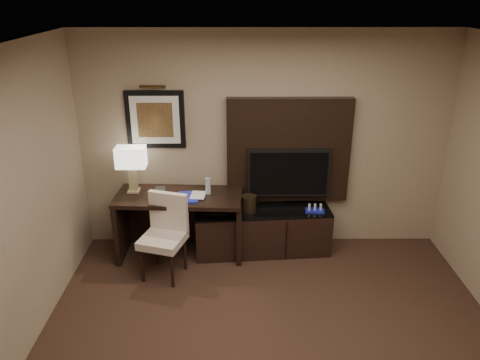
{
  "coord_description": "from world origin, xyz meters",
  "views": [
    {
      "loc": [
        -0.32,
        -2.94,
        3.14
      ],
      "look_at": [
        -0.29,
        1.8,
        1.15
      ],
      "focal_mm": 35.0,
      "sensor_mm": 36.0,
      "label": 1
    }
  ],
  "objects_px": {
    "minibar_tray": "(315,208)",
    "credenza": "(263,231)",
    "desk": "(180,225)",
    "ice_bucket": "(249,203)",
    "tv": "(288,173)",
    "desk_chair": "(163,239)",
    "water_bottle": "(208,186)",
    "desk_phone": "(158,193)",
    "table_lamp": "(132,172)"
  },
  "relations": [
    {
      "from": "minibar_tray",
      "to": "credenza",
      "type": "bearing_deg",
      "value": 177.7
    },
    {
      "from": "desk",
      "to": "ice_bucket",
      "type": "distance_m",
      "value": 0.89
    },
    {
      "from": "tv",
      "to": "desk_chair",
      "type": "distance_m",
      "value": 1.7
    },
    {
      "from": "desk",
      "to": "credenza",
      "type": "distance_m",
      "value": 1.03
    },
    {
      "from": "tv",
      "to": "water_bottle",
      "type": "xyz_separation_m",
      "value": [
        -0.98,
        -0.14,
        -0.11
      ]
    },
    {
      "from": "credenza",
      "to": "tv",
      "type": "xyz_separation_m",
      "value": [
        0.31,
        0.14,
        0.73
      ]
    },
    {
      "from": "desk_chair",
      "to": "ice_bucket",
      "type": "bearing_deg",
      "value": 44.65
    },
    {
      "from": "credenza",
      "to": "water_bottle",
      "type": "distance_m",
      "value": 0.91
    },
    {
      "from": "desk",
      "to": "ice_bucket",
      "type": "bearing_deg",
      "value": 5.82
    },
    {
      "from": "desk",
      "to": "ice_bucket",
      "type": "relative_size",
      "value": 7.4
    },
    {
      "from": "credenza",
      "to": "desk",
      "type": "bearing_deg",
      "value": 178.2
    },
    {
      "from": "ice_bucket",
      "to": "tv",
      "type": "bearing_deg",
      "value": 16.93
    },
    {
      "from": "tv",
      "to": "desk",
      "type": "bearing_deg",
      "value": -171.87
    },
    {
      "from": "desk_chair",
      "to": "desk_phone",
      "type": "relative_size",
      "value": 4.73
    },
    {
      "from": "desk",
      "to": "desk_chair",
      "type": "bearing_deg",
      "value": -103.49
    },
    {
      "from": "water_bottle",
      "to": "ice_bucket",
      "type": "xyz_separation_m",
      "value": [
        0.49,
        -0.0,
        -0.23
      ]
    },
    {
      "from": "credenza",
      "to": "desk_chair",
      "type": "distance_m",
      "value": 1.29
    },
    {
      "from": "desk_phone",
      "to": "ice_bucket",
      "type": "xyz_separation_m",
      "value": [
        1.09,
        0.09,
        -0.18
      ]
    },
    {
      "from": "tv",
      "to": "credenza",
      "type": "bearing_deg",
      "value": -155.57
    },
    {
      "from": "desk",
      "to": "desk_chair",
      "type": "relative_size",
      "value": 1.57
    },
    {
      "from": "desk_chair",
      "to": "table_lamp",
      "type": "height_order",
      "value": "table_lamp"
    },
    {
      "from": "water_bottle",
      "to": "minibar_tray",
      "type": "xyz_separation_m",
      "value": [
        1.3,
        -0.02,
        -0.29
      ]
    },
    {
      "from": "water_bottle",
      "to": "minibar_tray",
      "type": "relative_size",
      "value": 0.86
    },
    {
      "from": "minibar_tray",
      "to": "water_bottle",
      "type": "bearing_deg",
      "value": 179.08
    },
    {
      "from": "credenza",
      "to": "water_bottle",
      "type": "bearing_deg",
      "value": 175.78
    },
    {
      "from": "table_lamp",
      "to": "water_bottle",
      "type": "bearing_deg",
      "value": -4.41
    },
    {
      "from": "water_bottle",
      "to": "tv",
      "type": "bearing_deg",
      "value": 8.42
    },
    {
      "from": "desk_phone",
      "to": "desk_chair",
      "type": "bearing_deg",
      "value": -84.65
    },
    {
      "from": "tv",
      "to": "water_bottle",
      "type": "bearing_deg",
      "value": -171.58
    },
    {
      "from": "table_lamp",
      "to": "ice_bucket",
      "type": "distance_m",
      "value": 1.46
    },
    {
      "from": "desk",
      "to": "minibar_tray",
      "type": "bearing_deg",
      "value": 3.78
    },
    {
      "from": "table_lamp",
      "to": "desk_phone",
      "type": "distance_m",
      "value": 0.41
    },
    {
      "from": "credenza",
      "to": "desk_phone",
      "type": "distance_m",
      "value": 1.39
    },
    {
      "from": "minibar_tray",
      "to": "desk",
      "type": "bearing_deg",
      "value": -179.15
    },
    {
      "from": "credenza",
      "to": "table_lamp",
      "type": "height_order",
      "value": "table_lamp"
    },
    {
      "from": "water_bottle",
      "to": "minibar_tray",
      "type": "height_order",
      "value": "water_bottle"
    },
    {
      "from": "credenza",
      "to": "minibar_tray",
      "type": "xyz_separation_m",
      "value": [
        0.63,
        -0.03,
        0.33
      ]
    },
    {
      "from": "desk_chair",
      "to": "table_lamp",
      "type": "bearing_deg",
      "value": 141.56
    },
    {
      "from": "desk",
      "to": "credenza",
      "type": "height_order",
      "value": "desk"
    },
    {
      "from": "water_bottle",
      "to": "ice_bucket",
      "type": "height_order",
      "value": "water_bottle"
    },
    {
      "from": "credenza",
      "to": "desk_phone",
      "type": "relative_size",
      "value": 8.21
    },
    {
      "from": "tv",
      "to": "desk_phone",
      "type": "relative_size",
      "value": 4.93
    },
    {
      "from": "tv",
      "to": "table_lamp",
      "type": "distance_m",
      "value": 1.89
    },
    {
      "from": "desk_phone",
      "to": "water_bottle",
      "type": "distance_m",
      "value": 0.6
    },
    {
      "from": "water_bottle",
      "to": "desk_phone",
      "type": "bearing_deg",
      "value": -170.65
    },
    {
      "from": "desk_chair",
      "to": "table_lamp",
      "type": "relative_size",
      "value": 1.86
    },
    {
      "from": "desk_phone",
      "to": "ice_bucket",
      "type": "distance_m",
      "value": 1.1
    },
    {
      "from": "ice_bucket",
      "to": "desk",
      "type": "bearing_deg",
      "value": -177.11
    },
    {
      "from": "desk",
      "to": "desk_phone",
      "type": "height_order",
      "value": "desk_phone"
    },
    {
      "from": "desk",
      "to": "water_bottle",
      "type": "relative_size",
      "value": 7.63
    }
  ]
}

